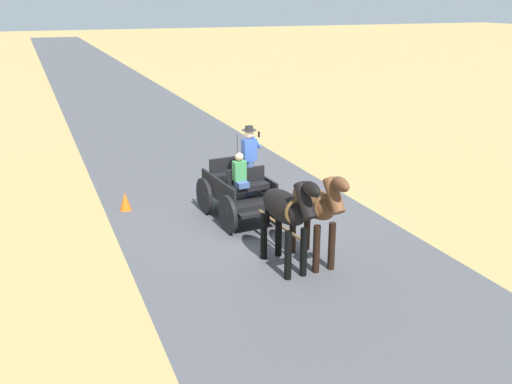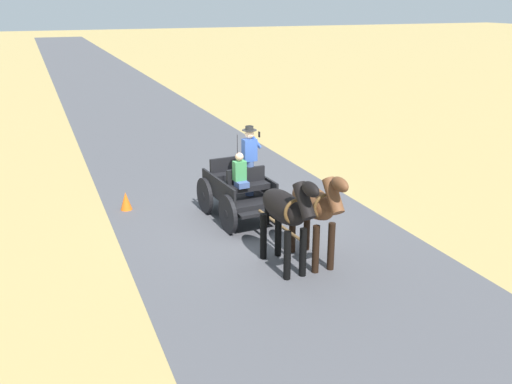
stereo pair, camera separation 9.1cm
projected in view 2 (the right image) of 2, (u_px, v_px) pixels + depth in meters
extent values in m
plane|color=tan|center=(253.00, 224.00, 14.47)|extent=(200.00, 200.00, 0.00)
cube|color=#4C4C51|center=(253.00, 224.00, 14.47)|extent=(6.74, 160.00, 0.01)
cube|color=black|center=(239.00, 194.00, 14.67)|extent=(1.37, 2.29, 0.12)
cube|color=black|center=(259.00, 181.00, 14.81)|extent=(0.22, 2.09, 0.44)
cube|color=black|center=(218.00, 187.00, 14.34)|extent=(0.22, 2.09, 0.44)
cube|color=black|center=(260.00, 213.00, 13.66)|extent=(1.10, 0.32, 0.08)
cube|color=black|center=(221.00, 188.00, 15.74)|extent=(0.73, 0.26, 0.06)
cube|color=black|center=(249.00, 187.00, 14.03)|extent=(1.04, 0.44, 0.14)
cube|color=black|center=(246.00, 176.00, 14.11)|extent=(1.02, 0.16, 0.44)
cube|color=black|center=(231.00, 175.00, 14.96)|extent=(1.04, 0.44, 0.14)
cube|color=black|center=(228.00, 165.00, 15.05)|extent=(1.02, 0.16, 0.44)
cylinder|color=black|center=(275.00, 206.00, 14.34)|extent=(0.17, 0.96, 0.96)
cylinder|color=black|center=(275.00, 206.00, 14.34)|extent=(0.14, 0.22, 0.21)
cylinder|color=black|center=(228.00, 214.00, 13.80)|extent=(0.17, 0.96, 0.96)
cylinder|color=black|center=(228.00, 214.00, 13.80)|extent=(0.14, 0.22, 0.21)
cylinder|color=black|center=(249.00, 189.00, 15.65)|extent=(0.17, 0.96, 0.96)
cylinder|color=black|center=(249.00, 189.00, 15.65)|extent=(0.14, 0.22, 0.21)
cylinder|color=black|center=(205.00, 196.00, 15.11)|extent=(0.17, 0.96, 0.96)
cylinder|color=black|center=(205.00, 196.00, 15.11)|extent=(0.14, 0.22, 0.21)
cylinder|color=brown|center=(279.00, 225.00, 12.81)|extent=(0.23, 2.00, 0.07)
cylinder|color=black|center=(238.00, 161.00, 13.68)|extent=(0.02, 0.02, 1.30)
cylinder|color=#384C7F|center=(250.00, 178.00, 14.28)|extent=(0.22, 0.22, 0.90)
cube|color=#2D4C99|center=(249.00, 150.00, 14.05)|extent=(0.36, 0.25, 0.56)
sphere|color=beige|center=(249.00, 134.00, 13.92)|extent=(0.22, 0.22, 0.22)
cylinder|color=black|center=(249.00, 130.00, 13.89)|extent=(0.36, 0.36, 0.01)
cylinder|color=black|center=(249.00, 128.00, 13.87)|extent=(0.20, 0.20, 0.10)
cylinder|color=#2D4C99|center=(257.00, 142.00, 14.03)|extent=(0.27, 0.10, 0.32)
cube|color=black|center=(259.00, 134.00, 13.97)|extent=(0.03, 0.07, 0.14)
cube|color=#384C7F|center=(242.00, 184.00, 13.78)|extent=(0.30, 0.34, 0.14)
cube|color=#387F47|center=(239.00, 171.00, 13.78)|extent=(0.31, 0.22, 0.48)
sphere|color=tan|center=(239.00, 157.00, 13.67)|extent=(0.20, 0.20, 0.20)
ellipsoid|color=brown|center=(312.00, 202.00, 12.03)|extent=(0.59, 1.57, 0.64)
cylinder|color=black|center=(331.00, 246.00, 11.90)|extent=(0.15, 0.15, 1.05)
cylinder|color=black|center=(316.00, 249.00, 11.76)|extent=(0.15, 0.15, 1.05)
cylinder|color=black|center=(307.00, 228.00, 12.85)|extent=(0.15, 0.15, 1.05)
cylinder|color=black|center=(292.00, 231.00, 12.72)|extent=(0.15, 0.15, 1.05)
cylinder|color=brown|center=(333.00, 196.00, 11.17)|extent=(0.27, 0.65, 0.73)
ellipsoid|color=brown|center=(340.00, 184.00, 10.88)|extent=(0.23, 0.54, 0.28)
cube|color=black|center=(333.00, 194.00, 11.18)|extent=(0.07, 0.50, 0.56)
cylinder|color=black|center=(296.00, 204.00, 12.78)|extent=(0.11, 0.11, 0.70)
torus|color=brown|center=(325.00, 206.00, 11.53)|extent=(0.55, 0.08, 0.55)
ellipsoid|color=black|center=(283.00, 207.00, 11.74)|extent=(0.66, 1.59, 0.64)
cylinder|color=black|center=(303.00, 252.00, 11.62)|extent=(0.15, 0.15, 1.05)
cylinder|color=black|center=(287.00, 256.00, 11.47)|extent=(0.15, 0.15, 1.05)
cylinder|color=black|center=(278.00, 234.00, 12.55)|extent=(0.15, 0.15, 1.05)
cylinder|color=black|center=(263.00, 236.00, 12.40)|extent=(0.15, 0.15, 1.05)
cylinder|color=black|center=(304.00, 201.00, 10.89)|extent=(0.30, 0.66, 0.73)
ellipsoid|color=black|center=(310.00, 189.00, 10.60)|extent=(0.26, 0.55, 0.28)
cube|color=black|center=(304.00, 199.00, 10.90)|extent=(0.09, 0.51, 0.56)
cylinder|color=black|center=(267.00, 209.00, 12.47)|extent=(0.11, 0.11, 0.70)
torus|color=brown|center=(296.00, 212.00, 11.25)|extent=(0.55, 0.11, 0.55)
cone|color=orange|center=(126.00, 201.00, 15.39)|extent=(0.32, 0.32, 0.50)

